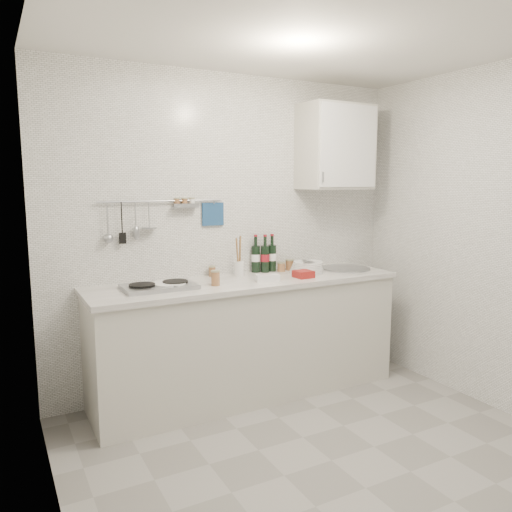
# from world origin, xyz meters

# --- Properties ---
(floor) EXTENTS (3.00, 3.00, 0.00)m
(floor) POSITION_xyz_m (0.00, 0.00, 0.00)
(floor) COLOR slate
(floor) RESTS_ON ground
(ceiling) EXTENTS (3.00, 3.00, 0.00)m
(ceiling) POSITION_xyz_m (0.00, 0.00, 2.50)
(ceiling) COLOR silver
(ceiling) RESTS_ON back_wall
(back_wall) EXTENTS (3.00, 0.02, 2.50)m
(back_wall) POSITION_xyz_m (0.00, 1.40, 1.25)
(back_wall) COLOR silver
(back_wall) RESTS_ON floor
(wall_left) EXTENTS (0.02, 2.80, 2.50)m
(wall_left) POSITION_xyz_m (-1.50, 0.00, 1.25)
(wall_left) COLOR silver
(wall_left) RESTS_ON floor
(wall_right) EXTENTS (0.02, 2.80, 2.50)m
(wall_right) POSITION_xyz_m (1.50, 0.00, 1.25)
(wall_right) COLOR silver
(wall_right) RESTS_ON floor
(counter) EXTENTS (2.44, 0.64, 0.96)m
(counter) POSITION_xyz_m (0.01, 1.10, 0.43)
(counter) COLOR beige
(counter) RESTS_ON floor
(wall_rail) EXTENTS (0.98, 0.09, 0.34)m
(wall_rail) POSITION_xyz_m (-0.60, 1.37, 1.43)
(wall_rail) COLOR #93969B
(wall_rail) RESTS_ON back_wall
(wall_cabinet) EXTENTS (0.60, 0.38, 0.70)m
(wall_cabinet) POSITION_xyz_m (0.90, 1.22, 1.95)
(wall_cabinet) COLOR beige
(wall_cabinet) RESTS_ON back_wall
(plate_stack_hob) EXTENTS (0.27, 0.27, 0.04)m
(plate_stack_hob) POSITION_xyz_m (-0.63, 1.10, 0.94)
(plate_stack_hob) COLOR #435799
(plate_stack_hob) RESTS_ON counter
(plate_stack_sink) EXTENTS (0.30, 0.29, 0.10)m
(plate_stack_sink) POSITION_xyz_m (0.56, 1.13, 0.96)
(plate_stack_sink) COLOR white
(plate_stack_sink) RESTS_ON counter
(wine_bottles) EXTENTS (0.22, 0.11, 0.31)m
(wine_bottles) POSITION_xyz_m (0.27, 1.33, 1.07)
(wine_bottles) COLOR black
(wine_bottles) RESTS_ON counter
(butter_dish) EXTENTS (0.19, 0.13, 0.05)m
(butter_dish) POSITION_xyz_m (0.10, 0.96, 0.95)
(butter_dish) COLOR white
(butter_dish) RESTS_ON counter
(strawberry_punnet) EXTENTS (0.14, 0.14, 0.05)m
(strawberry_punnet) POSITION_xyz_m (0.42, 0.96, 0.95)
(strawberry_punnet) COLOR #A82612
(strawberry_punnet) RESTS_ON counter
(utensil_crock) EXTENTS (0.08, 0.08, 0.32)m
(utensil_crock) POSITION_xyz_m (0.00, 1.26, 1.00)
(utensil_crock) COLOR white
(utensil_crock) RESTS_ON counter
(jar_a) EXTENTS (0.06, 0.06, 0.09)m
(jar_a) POSITION_xyz_m (-0.19, 1.34, 0.96)
(jar_a) COLOR #8E5E38
(jar_a) RESTS_ON counter
(jar_b) EXTENTS (0.07, 0.07, 0.09)m
(jar_b) POSITION_xyz_m (0.50, 1.30, 0.97)
(jar_b) COLOR #8E5E38
(jar_b) RESTS_ON counter
(jar_c) EXTENTS (0.07, 0.07, 0.08)m
(jar_c) POSITION_xyz_m (0.41, 1.28, 0.96)
(jar_c) COLOR #8E5E38
(jar_c) RESTS_ON counter
(jar_d) EXTENTS (0.07, 0.07, 0.11)m
(jar_d) POSITION_xyz_m (-0.31, 1.01, 0.98)
(jar_d) COLOR #8E5E38
(jar_d) RESTS_ON counter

